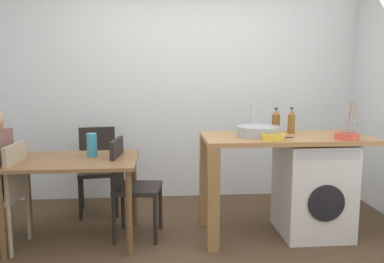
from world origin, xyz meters
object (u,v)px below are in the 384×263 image
object	(u,v)px
bottle_tall_green	(276,121)
mixing_bowl	(273,136)
utensil_crock	(352,127)
washing_machine	(313,188)
colander	(347,136)
chair_spare_by_wall	(98,165)
chair_opposite	(129,182)
bottle_squat_brown	(291,122)
chair_person_seat	(5,190)
vase	(92,145)
dining_table	(73,170)

from	to	relation	value
bottle_tall_green	mixing_bowl	xyz separation A→B (m)	(-0.16, -0.46, -0.07)
bottle_tall_green	utensil_crock	xyz separation A→B (m)	(0.65, -0.21, -0.03)
washing_machine	colander	bearing A→B (deg)	-49.26
chair_spare_by_wall	bottle_tall_green	size ratio (longest dim) A/B	3.91
chair_opposite	bottle_squat_brown	xyz separation A→B (m)	(1.50, 0.09, 0.52)
chair_opposite	bottle_squat_brown	bearing A→B (deg)	100.29
bottle_squat_brown	colander	world-z (taller)	bottle_squat_brown
bottle_tall_green	mixing_bowl	bearing A→B (deg)	-109.18
bottle_squat_brown	colander	bearing A→B (deg)	-46.03
bottle_squat_brown	utensil_crock	distance (m)	0.55
chair_person_seat	bottle_tall_green	world-z (taller)	bottle_tall_green
chair_opposite	vase	size ratio (longest dim) A/B	4.32
dining_table	vase	xyz separation A→B (m)	(0.15, 0.10, 0.20)
washing_machine	mixing_bowl	xyz separation A→B (m)	(-0.45, -0.20, 0.52)
dining_table	vase	size ratio (longest dim) A/B	5.28
chair_spare_by_wall	utensil_crock	size ratio (longest dim) A/B	3.00
chair_person_seat	chair_opposite	world-z (taller)	same
washing_machine	bottle_tall_green	xyz separation A→B (m)	(-0.29, 0.26, 0.59)
dining_table	bottle_tall_green	bearing A→B (deg)	7.72
chair_opposite	washing_machine	distance (m)	1.68
mixing_bowl	chair_person_seat	bearing A→B (deg)	177.45
mixing_bowl	colander	distance (m)	0.63
dining_table	chair_opposite	world-z (taller)	chair_opposite
washing_machine	chair_opposite	bearing A→B (deg)	177.69
chair_spare_by_wall	bottle_squat_brown	bearing A→B (deg)	153.52
colander	chair_person_seat	bearing A→B (deg)	177.61
washing_machine	vase	world-z (taller)	vase
chair_opposite	chair_spare_by_wall	bearing A→B (deg)	-144.60
chair_person_seat	mixing_bowl	bearing A→B (deg)	-87.87
bottle_squat_brown	mixing_bowl	size ratio (longest dim) A/B	1.25
bottle_tall_green	washing_machine	bearing A→B (deg)	-42.33
chair_spare_by_wall	vase	bearing A→B (deg)	87.03
bottle_tall_green	mixing_bowl	distance (m)	0.49
washing_machine	vase	xyz separation A→B (m)	(-2.00, 0.11, 0.41)
chair_spare_by_wall	chair_opposite	bearing A→B (deg)	110.32
mixing_bowl	colander	bearing A→B (deg)	-1.81
chair_spare_by_wall	mixing_bowl	bearing A→B (deg)	140.64
bottle_squat_brown	utensil_crock	size ratio (longest dim) A/B	0.81
washing_machine	mixing_bowl	size ratio (longest dim) A/B	4.40
mixing_bowl	vase	xyz separation A→B (m)	(-1.55, 0.31, -0.11)
chair_person_seat	mixing_bowl	xyz separation A→B (m)	(2.25, -0.10, 0.44)
dining_table	chair_opposite	distance (m)	0.50
bottle_squat_brown	mixing_bowl	xyz separation A→B (m)	(-0.27, -0.35, -0.08)
chair_person_seat	colander	world-z (taller)	colander
chair_spare_by_wall	bottle_squat_brown	distance (m)	2.06
washing_machine	colander	distance (m)	0.59
mixing_bowl	washing_machine	bearing A→B (deg)	23.89
mixing_bowl	colander	world-z (taller)	colander
colander	chair_opposite	bearing A→B (deg)	171.29
chair_opposite	bottle_tall_green	size ratio (longest dim) A/B	3.91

